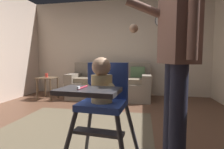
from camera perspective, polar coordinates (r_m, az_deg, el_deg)
The scene contains 9 objects.
ground at distance 2.34m, azimuth -8.49°, elevation -20.46°, with size 6.29×6.84×0.10m, color brown.
wall_far at distance 4.70m, azimuth 1.91°, elevation 8.74°, with size 5.49×0.06×2.51m, color beige.
area_rug at distance 2.23m, azimuth -15.55°, elevation -20.43°, with size 2.06×2.46×0.01m, color brown.
couch at distance 4.25m, azimuth -0.67°, elevation -3.35°, with size 1.96×0.86×0.86m.
high_chair at distance 1.42m, azimuth -3.14°, elevation -6.36°, with size 0.66×0.76×0.98m.
adult_standing at distance 1.53m, azimuth 20.37°, elevation 5.49°, with size 0.59×0.50×1.72m.
side_table at distance 4.41m, azimuth -20.49°, elevation -2.71°, with size 0.40×0.40×0.52m.
sippy_cup at distance 4.40m, azimuth -20.80°, elevation -0.25°, with size 0.07×0.07×0.10m, color #D13D33.
wall_clock at distance 4.72m, azimuth 16.16°, elevation 16.80°, with size 0.34×0.04×0.34m.
Camera 1 is at (0.69, -1.99, 0.96)m, focal length 27.70 mm.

